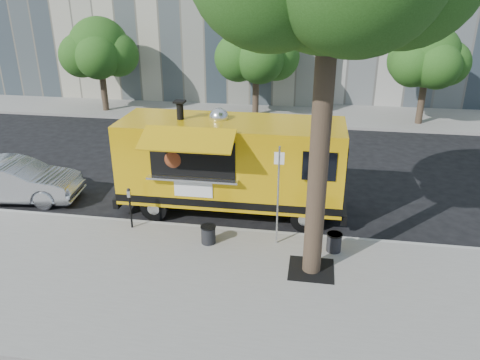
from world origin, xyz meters
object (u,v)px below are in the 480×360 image
object	(u,v)px
far_tree_c	(428,56)
sign_post	(278,190)
sedan	(15,181)
trash_bin_right	(334,242)
food_truck	(230,163)
far_tree_b	(256,49)
trash_bin_left	(208,234)
far_tree_a	(99,48)
parking_meter	(130,203)

from	to	relation	value
far_tree_c	sign_post	world-z (taller)	far_tree_c
sedan	trash_bin_right	size ratio (longest dim) A/B	8.35
far_tree_c	food_truck	distance (m)	14.53
far_tree_b	trash_bin_left	bearing A→B (deg)	-87.74
far_tree_a	far_tree_b	size ratio (longest dim) A/B	0.97
parking_meter	trash_bin_left	world-z (taller)	parking_meter
far_tree_a	sedan	xyz separation A→B (m)	(2.08, -12.13, -3.03)
parking_meter	sedan	xyz separation A→B (m)	(-4.92, 1.52, -0.23)
food_truck	far_tree_b	bearing A→B (deg)	93.28
far_tree_a	far_tree_b	xyz separation A→B (m)	(9.00, 0.40, 0.06)
far_tree_b	trash_bin_left	world-z (taller)	far_tree_b
far_tree_c	trash_bin_right	xyz separation A→B (m)	(-4.80, -14.12, -3.28)
trash_bin_left	sedan	bearing A→B (deg)	164.75
far_tree_a	far_tree_b	world-z (taller)	far_tree_b
far_tree_a	parking_meter	xyz separation A→B (m)	(7.00, -13.65, -2.79)
far_tree_c	trash_bin_left	distance (m)	16.90
far_tree_c	sedan	world-z (taller)	far_tree_c
food_truck	trash_bin_left	distance (m)	2.78
far_tree_b	trash_bin_left	xyz separation A→B (m)	(0.58, -14.57, -3.39)
parking_meter	trash_bin_left	distance (m)	2.68
food_truck	trash_bin_right	world-z (taller)	food_truck
far_tree_b	parking_meter	xyz separation A→B (m)	(-2.00, -14.05, -2.85)
sign_post	parking_meter	distance (m)	4.64
far_tree_b	far_tree_c	distance (m)	9.01
far_tree_b	parking_meter	distance (m)	14.48
far_tree_b	trash_bin_right	size ratio (longest dim) A/B	10.10
far_tree_a	food_truck	world-z (taller)	far_tree_a
food_truck	trash_bin_left	world-z (taller)	food_truck
far_tree_a	sedan	world-z (taller)	far_tree_a
parking_meter	far_tree_c	bearing A→B (deg)	51.34
sign_post	food_truck	world-z (taller)	food_truck
parking_meter	trash_bin_right	world-z (taller)	parking_meter
food_truck	sedan	distance (m)	7.79
sign_post	parking_meter	world-z (taller)	sign_post
far_tree_c	sign_post	distance (m)	15.48
far_tree_a	trash_bin_right	size ratio (longest dim) A/B	9.83
trash_bin_left	far_tree_a	bearing A→B (deg)	124.04
far_tree_a	parking_meter	bearing A→B (deg)	-62.85
sign_post	sedan	size ratio (longest dim) A/B	0.66
far_tree_c	parking_meter	xyz separation A→B (m)	(-11.00, -13.75, -2.74)
sign_post	far_tree_c	bearing A→B (deg)	65.19
trash_bin_left	trash_bin_right	world-z (taller)	trash_bin_left
food_truck	trash_bin_right	size ratio (longest dim) A/B	13.88
trash_bin_left	far_tree_b	bearing A→B (deg)	92.26
trash_bin_right	far_tree_a	bearing A→B (deg)	133.27
parking_meter	trash_bin_left	size ratio (longest dim) A/B	2.44
trash_bin_right	sedan	bearing A→B (deg)	170.35
sign_post	parking_meter	size ratio (longest dim) A/B	2.25
far_tree_c	trash_bin_right	world-z (taller)	far_tree_c
sign_post	sedan	distance (m)	9.69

